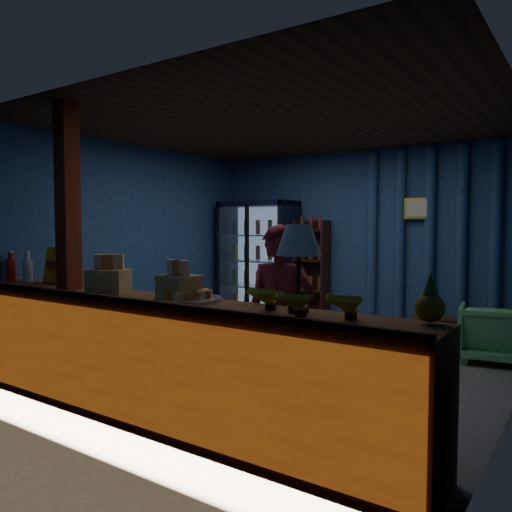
{
  "coord_description": "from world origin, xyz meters",
  "views": [
    {
      "loc": [
        2.82,
        -4.62,
        1.51
      ],
      "look_at": [
        -0.19,
        -0.2,
        1.19
      ],
      "focal_mm": 35.0,
      "sensor_mm": 36.0,
      "label": 1
    }
  ],
  "objects_px": {
    "shopkeeper": "(280,323)",
    "pastry_tray": "(190,297)",
    "green_chair": "(492,333)",
    "table_lamp": "(299,244)"
  },
  "relations": [
    {
      "from": "green_chair",
      "to": "table_lamp",
      "type": "bearing_deg",
      "value": 69.71
    },
    {
      "from": "shopkeeper",
      "to": "green_chair",
      "type": "bearing_deg",
      "value": 54.99
    },
    {
      "from": "shopkeeper",
      "to": "green_chair",
      "type": "relative_size",
      "value": 2.19
    },
    {
      "from": "shopkeeper",
      "to": "pastry_tray",
      "type": "bearing_deg",
      "value": -150.7
    },
    {
      "from": "shopkeeper",
      "to": "pastry_tray",
      "type": "xyz_separation_m",
      "value": [
        -0.5,
        -0.47,
        0.21
      ]
    },
    {
      "from": "green_chair",
      "to": "table_lamp",
      "type": "xyz_separation_m",
      "value": [
        -0.66,
        -3.22,
        1.08
      ]
    },
    {
      "from": "shopkeeper",
      "to": "table_lamp",
      "type": "height_order",
      "value": "shopkeeper"
    },
    {
      "from": "pastry_tray",
      "to": "table_lamp",
      "type": "distance_m",
      "value": 1.01
    },
    {
      "from": "green_chair",
      "to": "pastry_tray",
      "type": "height_order",
      "value": "pastry_tray"
    },
    {
      "from": "shopkeeper",
      "to": "green_chair",
      "type": "xyz_separation_m",
      "value": [
        1.08,
        2.77,
        -0.45
      ]
    }
  ]
}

